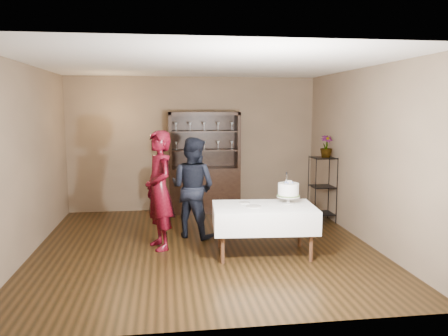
{
  "coord_description": "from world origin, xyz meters",
  "views": [
    {
      "loc": [
        -0.57,
        -6.36,
        2.09
      ],
      "look_at": [
        0.31,
        0.1,
        1.18
      ],
      "focal_mm": 35.0,
      "sensor_mm": 36.0,
      "label": 1
    }
  ],
  "objects": [
    {
      "name": "ceiling",
      "position": [
        0.0,
        0.0,
        2.7
      ],
      "size": [
        5.0,
        5.0,
        0.0
      ],
      "primitive_type": "plane",
      "rotation": [
        3.14,
        0.0,
        0.0
      ],
      "color": "white",
      "rests_on": "back_wall"
    },
    {
      "name": "floor",
      "position": [
        0.0,
        0.0,
        0.0
      ],
      "size": [
        5.0,
        5.0,
        0.0
      ],
      "primitive_type": "plane",
      "color": "black",
      "rests_on": "ground"
    },
    {
      "name": "man",
      "position": [
        -0.14,
        0.57,
        0.81
      ],
      "size": [
        0.99,
        0.94,
        1.62
      ],
      "primitive_type": "imported",
      "rotation": [
        0.0,
        0.0,
        2.56
      ],
      "color": "black",
      "rests_on": "floor"
    },
    {
      "name": "plate_near",
      "position": [
        0.64,
        -0.53,
        0.72
      ],
      "size": [
        0.28,
        0.28,
        0.01
      ],
      "primitive_type": "cylinder",
      "rotation": [
        0.0,
        0.0,
        -0.34
      ],
      "color": "silver",
      "rests_on": "cake_table"
    },
    {
      "name": "china_hutch",
      "position": [
        0.2,
        2.25,
        0.66
      ],
      "size": [
        1.4,
        0.48,
        2.0
      ],
      "color": "black",
      "rests_on": "floor"
    },
    {
      "name": "potted_plant",
      "position": [
        2.32,
        1.17,
        1.39
      ],
      "size": [
        0.25,
        0.25,
        0.4
      ],
      "primitive_type": "imported",
      "rotation": [
        0.0,
        0.0,
        0.11
      ],
      "color": "#507236",
      "rests_on": "plant_etagere"
    },
    {
      "name": "cake",
      "position": [
        1.18,
        -0.35,
        0.9
      ],
      "size": [
        0.34,
        0.34,
        0.46
      ],
      "rotation": [
        0.0,
        0.0,
        -0.06
      ],
      "color": "silver",
      "rests_on": "cake_table"
    },
    {
      "name": "wall_left",
      "position": [
        -2.5,
        0.0,
        1.35
      ],
      "size": [
        0.02,
        5.0,
        2.7
      ],
      "primitive_type": "cube",
      "color": "brown",
      "rests_on": "floor"
    },
    {
      "name": "wall_right",
      "position": [
        2.5,
        0.0,
        1.35
      ],
      "size": [
        0.02,
        5.0,
        2.7
      ],
      "primitive_type": "cube",
      "color": "brown",
      "rests_on": "floor"
    },
    {
      "name": "plate_far",
      "position": [
        0.56,
        -0.27,
        0.72
      ],
      "size": [
        0.21,
        0.21,
        0.01
      ],
      "primitive_type": "cylinder",
      "rotation": [
        0.0,
        0.0,
        0.42
      ],
      "color": "silver",
      "rests_on": "cake_table"
    },
    {
      "name": "back_wall",
      "position": [
        0.0,
        2.5,
        1.35
      ],
      "size": [
        5.0,
        0.02,
        2.7
      ],
      "primitive_type": "cube",
      "color": "brown",
      "rests_on": "floor"
    },
    {
      "name": "woman",
      "position": [
        -0.67,
        0.03,
        0.88
      ],
      "size": [
        0.62,
        0.75,
        1.76
      ],
      "primitive_type": "imported",
      "rotation": [
        0.0,
        0.0,
        -1.21
      ],
      "color": "#31040E",
      "rests_on": "floor"
    },
    {
      "name": "plant_etagere",
      "position": [
        2.28,
        1.2,
        0.65
      ],
      "size": [
        0.42,
        0.42,
        1.2
      ],
      "color": "black",
      "rests_on": "floor"
    },
    {
      "name": "cake_table",
      "position": [
        0.8,
        -0.47,
        0.54
      ],
      "size": [
        1.49,
        0.98,
        0.71
      ],
      "rotation": [
        0.0,
        0.0,
        -0.07
      ],
      "color": "white",
      "rests_on": "floor"
    }
  ]
}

